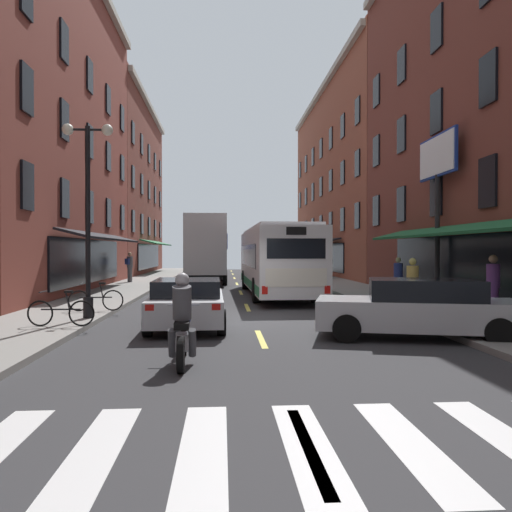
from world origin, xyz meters
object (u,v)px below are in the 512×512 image
(transit_bus, at_px, (276,260))
(pedestrian_rear, at_px, (413,285))
(sedan_far, at_px, (188,302))
(box_truck, at_px, (207,250))
(motorcycle_rider, at_px, (182,325))
(street_lamp_twin, at_px, (88,211))
(sedan_mid, at_px, (419,308))
(bicycle_near, at_px, (96,300))
(pedestrian_near, at_px, (130,266))
(pedestrian_far, at_px, (493,286))
(billboard_sign, at_px, (437,174))
(sedan_near, at_px, (208,268))
(bicycle_mid, at_px, (61,312))
(pedestrian_mid, at_px, (398,277))

(transit_bus, height_order, pedestrian_rear, transit_bus)
(sedan_far, bearing_deg, box_truck, 90.04)
(motorcycle_rider, height_order, street_lamp_twin, street_lamp_twin)
(sedan_mid, xyz_separation_m, sedan_far, (-5.51, 2.12, -0.04))
(bicycle_near, distance_m, pedestrian_near, 14.93)
(box_truck, bearing_deg, street_lamp_twin, -99.55)
(pedestrian_near, xyz_separation_m, pedestrian_far, (13.28, -17.42, -0.04))
(billboard_sign, xyz_separation_m, pedestrian_near, (-13.59, 12.97, -3.78))
(transit_bus, distance_m, sedan_far, 10.16)
(sedan_far, height_order, bicycle_near, sedan_far)
(billboard_sign, distance_m, pedestrian_near, 19.16)
(sedan_far, bearing_deg, pedestrian_far, 0.86)
(pedestrian_near, bearing_deg, bicycle_near, -54.72)
(pedestrian_near, height_order, pedestrian_far, pedestrian_near)
(pedestrian_rear, bearing_deg, pedestrian_near, -164.47)
(sedan_near, relative_size, sedan_mid, 0.91)
(billboard_sign, relative_size, box_truck, 0.74)
(box_truck, xyz_separation_m, bicycle_mid, (-3.14, -18.68, -1.61))
(sedan_far, distance_m, bicycle_near, 4.11)
(sedan_mid, bearing_deg, street_lamp_twin, 159.49)
(bicycle_mid, distance_m, street_lamp_twin, 3.13)
(billboard_sign, relative_size, bicycle_near, 3.62)
(pedestrian_mid, bearing_deg, pedestrian_near, 140.13)
(bicycle_near, distance_m, pedestrian_mid, 11.79)
(sedan_far, xyz_separation_m, pedestrian_far, (8.57, 0.13, 0.40))
(sedan_near, relative_size, sedan_far, 1.02)
(billboard_sign, xyz_separation_m, transit_bus, (-5.50, 4.95, -3.26))
(transit_bus, relative_size, box_truck, 1.40)
(transit_bus, xyz_separation_m, motorcycle_rider, (-3.18, -13.94, -0.92))
(box_truck, xyz_separation_m, pedestrian_near, (-4.70, -0.57, -1.00))
(motorcycle_rider, distance_m, pedestrian_mid, 13.44)
(box_truck, bearing_deg, billboard_sign, -56.71)
(box_truck, relative_size, pedestrian_rear, 4.94)
(pedestrian_rear, bearing_deg, billboard_sign, 124.75)
(sedan_near, bearing_deg, pedestrian_near, -115.36)
(transit_bus, height_order, bicycle_near, transit_bus)
(motorcycle_rider, distance_m, street_lamp_twin, 6.72)
(bicycle_near, height_order, pedestrian_mid, pedestrian_mid)
(bicycle_mid, bearing_deg, motorcycle_rider, -48.93)
(billboard_sign, relative_size, sedan_near, 1.40)
(motorcycle_rider, xyz_separation_m, street_lamp_twin, (-3.09, 5.43, 2.48))
(billboard_sign, distance_m, sedan_far, 10.84)
(bicycle_near, bearing_deg, pedestrian_near, 96.24)
(pedestrian_far, bearing_deg, billboard_sign, -18.52)
(box_truck, bearing_deg, motorcycle_rider, -89.45)
(box_truck, relative_size, bicycle_near, 4.88)
(bicycle_mid, relative_size, pedestrian_rear, 1.01)
(bicycle_mid, xyz_separation_m, pedestrian_far, (11.72, 0.69, 0.57))
(sedan_near, xyz_separation_m, bicycle_mid, (-2.96, -27.62, -0.18))
(street_lamp_twin, bearing_deg, billboard_sign, 16.82)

